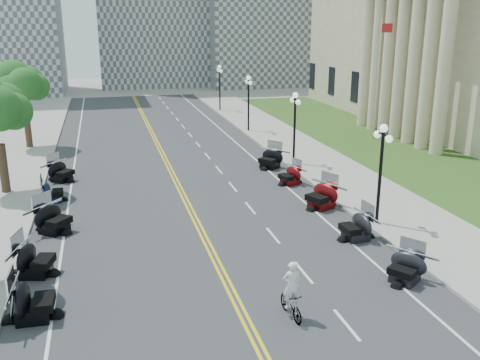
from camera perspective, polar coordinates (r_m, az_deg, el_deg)
ground at (r=21.21m, az=-1.45°, el=-10.82°), size 160.00×160.00×0.00m
road at (r=30.28m, az=-5.76°, el=-2.27°), size 16.00×90.00×0.01m
centerline_yellow_a at (r=30.26m, az=-5.99°, el=-2.28°), size 0.12×90.00×0.00m
centerline_yellow_b at (r=30.29m, az=-5.54°, el=-2.24°), size 0.12×90.00×0.00m
edge_line_north at (r=31.80m, az=5.70°, el=-1.32°), size 0.12×90.00×0.00m
edge_line_south at (r=30.06m, az=-17.92°, el=-3.16°), size 0.12×90.00×0.00m
lane_dash_5 at (r=18.87m, az=11.30°, el=-14.89°), size 0.12×2.00×0.00m
lane_dash_6 at (r=22.07m, az=6.79°, el=-9.76°), size 0.12×2.00×0.00m
lane_dash_7 at (r=25.49m, az=3.54°, el=-5.92°), size 0.12×2.00×0.00m
lane_dash_8 at (r=29.06m, az=1.11°, el=-3.00°), size 0.12×2.00×0.00m
lane_dash_9 at (r=32.73m, az=-0.78°, el=-0.72°), size 0.12×2.00×0.00m
lane_dash_10 at (r=36.47m, az=-2.27°, el=1.10°), size 0.12×2.00×0.00m
lane_dash_11 at (r=40.26m, az=-3.50°, el=2.58°), size 0.12×2.00×0.00m
lane_dash_12 at (r=44.08m, az=-4.51°, el=3.80°), size 0.12×2.00×0.00m
lane_dash_13 at (r=47.94m, az=-5.36°, el=4.83°), size 0.12×2.00×0.00m
lane_dash_14 at (r=51.81m, az=-6.08°, el=5.70°), size 0.12×2.00×0.00m
lane_dash_15 at (r=55.71m, az=-6.71°, el=6.44°), size 0.12×2.00×0.00m
lane_dash_16 at (r=59.62m, az=-7.26°, el=7.09°), size 0.12×2.00×0.00m
lane_dash_17 at (r=63.54m, az=-7.74°, el=7.66°), size 0.12×2.00×0.00m
lane_dash_18 at (r=67.47m, az=-8.16°, el=8.17°), size 0.12×2.00×0.00m
lane_dash_19 at (r=71.40m, az=-8.54°, el=8.61°), size 0.12×2.00×0.00m
sidewalk_north at (r=33.38m, az=12.33°, el=-0.65°), size 5.00×90.00×0.15m
lawn at (r=43.44m, az=15.91°, el=3.07°), size 9.00×60.00×0.10m
distant_block_c at (r=87.38m, az=3.06°, el=17.44°), size 20.00×14.00×22.00m
street_lamp_2 at (r=26.74m, az=14.72°, el=0.51°), size 0.50×1.20×4.90m
street_lamp_3 at (r=37.35m, az=5.83°, el=5.48°), size 0.50×1.20×4.90m
street_lamp_4 at (r=48.61m, az=0.91°, el=8.16°), size 0.50×1.20×4.90m
street_lamp_5 at (r=60.16m, az=-2.17°, el=9.79°), size 0.50×1.20×4.90m
flagpole at (r=46.30m, az=14.45°, el=10.21°), size 1.10×0.20×10.00m
tree_4 at (r=45.00m, az=-22.12°, el=9.03°), size 4.80×4.80×9.20m
motorcycle_n_5 at (r=21.90m, az=17.24°, el=-8.78°), size 2.61×2.61×1.31m
motorcycle_n_6 at (r=25.35m, az=12.28°, el=-4.74°), size 2.15×2.15×1.40m
motorcycle_n_7 at (r=29.18m, az=8.68°, el=-1.54°), size 2.88×2.88×1.53m
motorcycle_n_8 at (r=33.20m, az=5.34°, el=0.59°), size 2.24×2.24×1.27m
motorcycle_n_9 at (r=36.75m, az=3.22°, el=2.38°), size 2.97×2.97×1.48m
motorcycle_s_5 at (r=19.77m, az=-21.25°, el=-11.77°), size 2.22×2.22×1.50m
motorcycle_s_6 at (r=22.90m, az=-21.08°, el=-7.79°), size 2.59×2.59×1.48m
motorcycle_s_7 at (r=27.07m, az=-19.31°, el=-3.80°), size 3.05×3.05×1.52m
motorcycle_s_8 at (r=31.67m, az=-19.40°, el=-1.10°), size 1.92×1.92×1.28m
motorcycle_s_9 at (r=35.52m, az=-18.56°, el=0.97°), size 2.84×2.84×1.42m
bicycle at (r=18.79m, az=5.45°, el=-13.08°), size 0.62×1.66×0.98m
cyclist_rider at (r=18.16m, az=5.57°, el=-9.37°), size 0.63×0.41×1.73m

